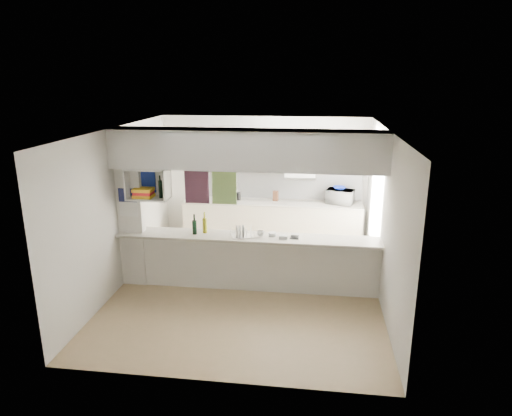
% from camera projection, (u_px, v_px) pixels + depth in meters
% --- Properties ---
extents(floor, '(4.80, 4.80, 0.00)m').
position_uv_depth(floor, '(247.00, 289.00, 7.51)').
color(floor, tan).
rests_on(floor, ground).
extents(ceiling, '(4.80, 4.80, 0.00)m').
position_uv_depth(ceiling, '(246.00, 130.00, 6.78)').
color(ceiling, white).
rests_on(ceiling, wall_back).
extents(wall_back, '(4.20, 0.00, 4.20)m').
position_uv_depth(wall_back, '(264.00, 180.00, 9.43)').
color(wall_back, silver).
rests_on(wall_back, floor).
extents(wall_left, '(0.00, 4.80, 4.80)m').
position_uv_depth(wall_left, '(119.00, 208.00, 7.41)').
color(wall_left, silver).
rests_on(wall_left, floor).
extents(wall_right, '(0.00, 4.80, 4.80)m').
position_uv_depth(wall_right, '(384.00, 218.00, 6.88)').
color(wall_right, silver).
rests_on(wall_right, floor).
extents(servery_partition, '(4.20, 0.50, 2.60)m').
position_uv_depth(servery_partition, '(236.00, 190.00, 7.07)').
color(servery_partition, silver).
rests_on(servery_partition, floor).
extents(cubby_shelf, '(0.65, 0.35, 0.50)m').
position_uv_depth(cubby_shelf, '(148.00, 186.00, 7.17)').
color(cubby_shelf, white).
rests_on(cubby_shelf, bulkhead).
extents(kitchen_run, '(3.60, 0.63, 2.24)m').
position_uv_depth(kitchen_run, '(270.00, 206.00, 9.29)').
color(kitchen_run, beige).
rests_on(kitchen_run, floor).
extents(microwave, '(0.60, 0.49, 0.28)m').
position_uv_depth(microwave, '(340.00, 197.00, 9.06)').
color(microwave, white).
rests_on(microwave, bench_top).
extents(bowl, '(0.24, 0.24, 0.06)m').
position_uv_depth(bowl, '(339.00, 188.00, 9.02)').
color(bowl, navy).
rests_on(bowl, microwave).
extents(dish_rack, '(0.42, 0.36, 0.19)m').
position_uv_depth(dish_rack, '(242.00, 232.00, 7.22)').
color(dish_rack, silver).
rests_on(dish_rack, breakfast_bar).
extents(cup, '(0.12, 0.12, 0.09)m').
position_uv_depth(cup, '(261.00, 233.00, 7.18)').
color(cup, white).
rests_on(cup, dish_rack).
extents(wine_bottles, '(0.22, 0.15, 0.35)m').
position_uv_depth(wine_bottles, '(200.00, 226.00, 7.33)').
color(wine_bottles, black).
rests_on(wine_bottles, breakfast_bar).
extents(plastic_tubs, '(0.48, 0.21, 0.06)m').
position_uv_depth(plastic_tubs, '(282.00, 236.00, 7.18)').
color(plastic_tubs, silver).
rests_on(plastic_tubs, breakfast_bar).
extents(utensil_jar, '(0.11, 0.11, 0.15)m').
position_uv_depth(utensil_jar, '(238.00, 196.00, 9.34)').
color(utensil_jar, black).
rests_on(utensil_jar, bench_top).
extents(knife_block, '(0.12, 0.10, 0.21)m').
position_uv_depth(knife_block, '(276.00, 196.00, 9.27)').
color(knife_block, '#502D1B').
rests_on(knife_block, bench_top).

